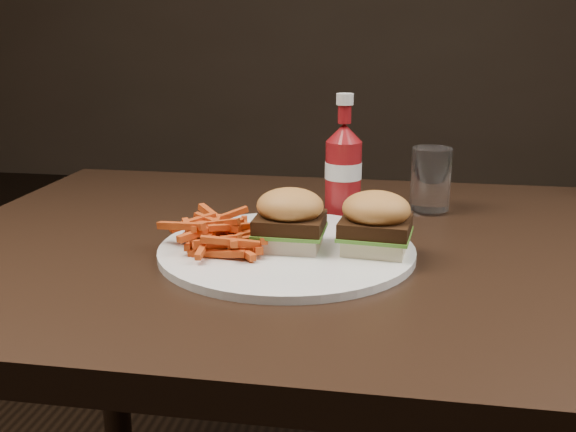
% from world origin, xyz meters
% --- Properties ---
extents(dining_table, '(1.20, 0.80, 0.04)m').
position_xyz_m(dining_table, '(0.00, 0.00, 0.73)').
color(dining_table, black).
rests_on(dining_table, ground).
extents(plate, '(0.34, 0.34, 0.01)m').
position_xyz_m(plate, '(-0.08, -0.07, 0.76)').
color(plate, white).
rests_on(plate, dining_table).
extents(sandwich_half_a, '(0.08, 0.07, 0.02)m').
position_xyz_m(sandwich_half_a, '(-0.08, -0.07, 0.77)').
color(sandwich_half_a, beige).
rests_on(sandwich_half_a, plate).
extents(sandwich_half_b, '(0.09, 0.08, 0.02)m').
position_xyz_m(sandwich_half_b, '(0.03, -0.06, 0.77)').
color(sandwich_half_b, '#FBEBB8').
rests_on(sandwich_half_b, plate).
extents(fries_pile, '(0.13, 0.13, 0.05)m').
position_xyz_m(fries_pile, '(-0.17, -0.07, 0.78)').
color(fries_pile, red).
rests_on(fries_pile, plate).
extents(ketchup_bottle, '(0.06, 0.06, 0.11)m').
position_xyz_m(ketchup_bottle, '(-0.03, 0.15, 0.81)').
color(ketchup_bottle, maroon).
rests_on(ketchup_bottle, dining_table).
extents(tumbler, '(0.08, 0.08, 0.10)m').
position_xyz_m(tumbler, '(0.11, 0.18, 0.81)').
color(tumbler, white).
rests_on(tumbler, dining_table).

